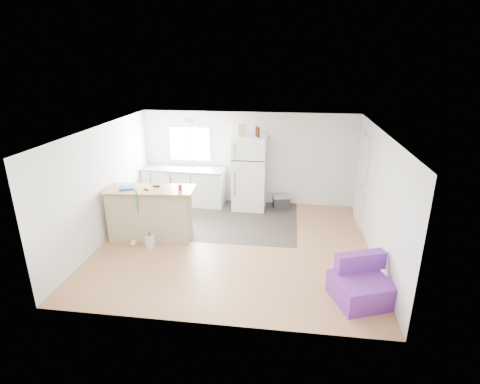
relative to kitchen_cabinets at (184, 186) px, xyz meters
name	(u,v)px	position (x,y,z in m)	size (l,w,h in m)	color
room	(234,190)	(1.66, -2.16, 0.70)	(5.51, 5.01, 2.41)	#AF7149
vinyl_zone	(213,218)	(0.94, -0.91, -0.49)	(4.05, 2.50, 0.00)	#342D27
window	(190,144)	(0.11, 0.32, 1.06)	(1.18, 0.06, 0.98)	white
interior_door	(362,181)	(4.39, -0.61, 0.52)	(0.11, 0.92, 2.10)	white
ceiling_fixture	(189,121)	(0.46, -0.96, 1.87)	(0.30, 0.30, 0.07)	white
kitchen_cabinets	(184,186)	(0.00, 0.00, 0.00)	(2.20, 0.75, 1.26)	white
peninsula	(150,213)	(-0.15, -2.09, 0.08)	(1.89, 0.85, 1.13)	tan
refrigerator	(250,173)	(1.74, -0.07, 0.44)	(0.84, 0.80, 1.87)	white
cooler	(281,201)	(2.56, 0.03, -0.33)	(0.49, 0.38, 0.33)	#29292B
purple_seat	(361,285)	(3.94, -3.73, -0.24)	(1.07, 1.06, 0.69)	#712F9A
cleaner_jug	(150,241)	(-0.03, -2.54, -0.35)	(0.18, 0.14, 0.34)	silver
mop	(135,235)	(-0.38, -2.45, -0.26)	(0.27, 0.34, 1.25)	green
red_cup	(180,187)	(0.53, -2.09, 0.69)	(0.08, 0.08, 0.12)	#B81B0B
blue_tray	(127,188)	(-0.57, -2.17, 0.65)	(0.30, 0.22, 0.04)	blue
tool_a	(157,186)	(-0.01, -1.96, 0.65)	(0.14, 0.05, 0.03)	black
tool_b	(146,189)	(-0.15, -2.19, 0.65)	(0.10, 0.04, 0.03)	black
cardboard_box	(242,130)	(1.54, -0.09, 1.52)	(0.20, 0.10, 0.30)	tan
bottle_left	(258,132)	(1.95, -0.17, 1.50)	(0.07, 0.07, 0.25)	#341109
bottle_right	(257,131)	(1.90, -0.06, 1.50)	(0.07, 0.07, 0.25)	#341109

